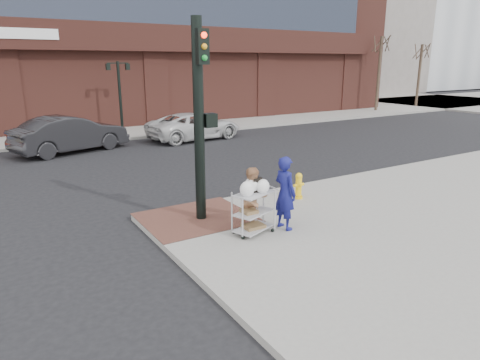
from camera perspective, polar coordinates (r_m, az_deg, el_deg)
ground at (r=10.94m, az=-0.91°, el=-6.60°), size 220.00×220.00×0.00m
sidewalk_far at (r=44.57m, az=-8.28°, el=10.11°), size 65.00×36.00×0.15m
brick_curb_ramp at (r=11.36m, az=-5.86°, el=-4.99°), size 2.80×2.40×0.01m
filler_block at (r=65.17m, az=13.12°, el=19.38°), size 14.00×20.00×18.00m
bare_tree_a at (r=38.62m, az=18.41°, el=17.91°), size 1.80×1.80×7.20m
bare_tree_b at (r=43.61m, az=23.17°, el=16.49°), size 1.80×1.80×6.70m
lamp_post at (r=25.78m, az=-15.76°, el=11.58°), size 1.32×0.22×4.00m
traffic_signal_pole at (r=10.67m, az=-5.35°, el=8.51°), size 0.61×0.51×5.00m
woman_blue at (r=10.38m, az=6.02°, el=-1.74°), size 0.49×0.69×1.81m
pedestrian_tan at (r=10.18m, az=1.84°, el=-2.67°), size 0.81×0.66×1.58m
sedan_dark at (r=21.62m, az=-21.65°, el=5.73°), size 5.54×3.33×1.72m
minivan_white at (r=23.67m, az=-6.08°, el=7.16°), size 5.49×3.03×1.45m
utility_cart at (r=10.14m, az=1.80°, el=-3.82°), size 1.10×0.85×1.35m
fire_hydrant at (r=12.88m, az=7.82°, el=-0.72°), size 0.37×0.26×0.79m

